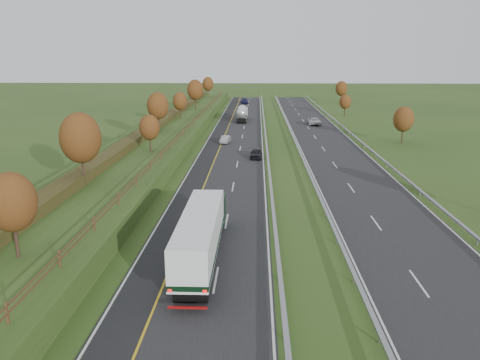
{
  "coord_description": "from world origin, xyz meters",
  "views": [
    {
      "loc": [
        4.01,
        -18.62,
        15.14
      ],
      "look_at": [
        2.26,
        30.02,
        2.2
      ],
      "focal_mm": 35.0,
      "sensor_mm": 36.0,
      "label": 1
    }
  ],
  "objects_px": {
    "car_small_far": "(244,101)",
    "car_dark_near": "(256,153)",
    "road_tanker": "(242,113)",
    "car_silver_mid": "(225,139)",
    "box_lorry": "(202,232)",
    "car_oncoming": "(314,121)"
  },
  "relations": [
    {
      "from": "car_oncoming",
      "to": "car_silver_mid",
      "type": "bearing_deg",
      "value": 54.85
    },
    {
      "from": "car_small_far",
      "to": "car_oncoming",
      "type": "bearing_deg",
      "value": -76.88
    },
    {
      "from": "box_lorry",
      "to": "car_small_far",
      "type": "distance_m",
      "value": 121.41
    },
    {
      "from": "car_silver_mid",
      "to": "car_oncoming",
      "type": "distance_m",
      "value": 30.22
    },
    {
      "from": "road_tanker",
      "to": "car_oncoming",
      "type": "height_order",
      "value": "road_tanker"
    },
    {
      "from": "road_tanker",
      "to": "car_small_far",
      "type": "xyz_separation_m",
      "value": [
        -0.61,
        41.47,
        -1.03
      ]
    },
    {
      "from": "road_tanker",
      "to": "car_silver_mid",
      "type": "bearing_deg",
      "value": -93.94
    },
    {
      "from": "box_lorry",
      "to": "road_tanker",
      "type": "distance_m",
      "value": 79.94
    },
    {
      "from": "box_lorry",
      "to": "car_dark_near",
      "type": "relative_size",
      "value": 3.86
    },
    {
      "from": "car_small_far",
      "to": "car_oncoming",
      "type": "distance_m",
      "value": 50.81
    },
    {
      "from": "car_small_far",
      "to": "car_oncoming",
      "type": "relative_size",
      "value": 0.93
    },
    {
      "from": "box_lorry",
      "to": "car_oncoming",
      "type": "height_order",
      "value": "box_lorry"
    },
    {
      "from": "box_lorry",
      "to": "car_oncoming",
      "type": "relative_size",
      "value": 2.79
    },
    {
      "from": "box_lorry",
      "to": "car_small_far",
      "type": "relative_size",
      "value": 3.0
    },
    {
      "from": "car_small_far",
      "to": "car_dark_near",
      "type": "bearing_deg",
      "value": -93.83
    },
    {
      "from": "car_dark_near",
      "to": "car_silver_mid",
      "type": "height_order",
      "value": "car_dark_near"
    },
    {
      "from": "car_dark_near",
      "to": "box_lorry",
      "type": "bearing_deg",
      "value": -93.56
    },
    {
      "from": "car_dark_near",
      "to": "car_oncoming",
      "type": "distance_m",
      "value": 38.64
    },
    {
      "from": "car_dark_near",
      "to": "car_oncoming",
      "type": "height_order",
      "value": "car_oncoming"
    },
    {
      "from": "road_tanker",
      "to": "car_small_far",
      "type": "bearing_deg",
      "value": 90.85
    },
    {
      "from": "box_lorry",
      "to": "car_silver_mid",
      "type": "height_order",
      "value": "box_lorry"
    },
    {
      "from": "car_silver_mid",
      "to": "car_small_far",
      "type": "distance_m",
      "value": 71.67
    }
  ]
}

